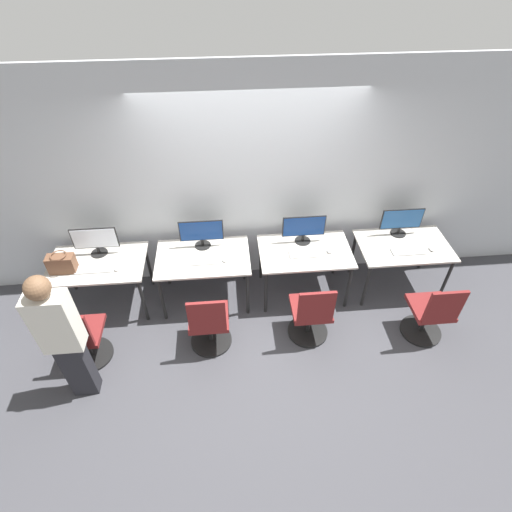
% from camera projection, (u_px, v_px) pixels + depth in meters
% --- Properties ---
extents(ground_plane, '(20.00, 20.00, 0.00)m').
position_uv_depth(ground_plane, '(257.00, 315.00, 5.04)').
color(ground_plane, '#3D3D42').
extents(wall_back, '(12.00, 0.05, 2.80)m').
position_uv_depth(wall_back, '(251.00, 183.00, 4.75)').
color(wall_back, '#B7BCC1').
rests_on(wall_back, ground_plane).
extents(desk_far_left, '(1.13, 0.72, 0.71)m').
position_uv_depth(desk_far_left, '(98.00, 267.00, 4.77)').
color(desk_far_left, '#BCB7AD').
rests_on(desk_far_left, ground_plane).
extents(monitor_far_left, '(0.53, 0.20, 0.37)m').
position_uv_depth(monitor_far_left, '(95.00, 240.00, 4.72)').
color(monitor_far_left, black).
rests_on(monitor_far_left, desk_far_left).
extents(keyboard_far_left, '(0.41, 0.14, 0.02)m').
position_uv_depth(keyboard_far_left, '(94.00, 269.00, 4.62)').
color(keyboard_far_left, silver).
rests_on(keyboard_far_left, desk_far_left).
extents(mouse_far_left, '(0.06, 0.09, 0.03)m').
position_uv_depth(mouse_far_left, '(117.00, 268.00, 4.62)').
color(mouse_far_left, silver).
rests_on(mouse_far_left, desk_far_left).
extents(office_chair_far_left, '(0.48, 0.48, 0.90)m').
position_uv_depth(office_chair_far_left, '(82.00, 339.00, 4.30)').
color(office_chair_far_left, black).
rests_on(office_chair_far_left, ground_plane).
extents(person_far_left, '(0.36, 0.22, 1.65)m').
position_uv_depth(person_far_left, '(62.00, 336.00, 3.68)').
color(person_far_left, '#232328').
rests_on(person_far_left, ground_plane).
extents(desk_left, '(1.13, 0.72, 0.71)m').
position_uv_depth(desk_left, '(203.00, 261.00, 4.85)').
color(desk_left, '#BCB7AD').
rests_on(desk_left, ground_plane).
extents(monitor_left, '(0.53, 0.20, 0.37)m').
position_uv_depth(monitor_left, '(201.00, 233.00, 4.82)').
color(monitor_left, black).
rests_on(monitor_left, desk_left).
extents(keyboard_left, '(0.41, 0.14, 0.02)m').
position_uv_depth(keyboard_left, '(203.00, 261.00, 4.72)').
color(keyboard_left, silver).
rests_on(keyboard_left, desk_left).
extents(mouse_left, '(0.06, 0.09, 0.03)m').
position_uv_depth(mouse_left, '(225.00, 260.00, 4.74)').
color(mouse_left, silver).
rests_on(mouse_left, desk_left).
extents(office_chair_left, '(0.48, 0.48, 0.90)m').
position_uv_depth(office_chair_left, '(209.00, 325.00, 4.45)').
color(office_chair_left, black).
rests_on(office_chair_left, ground_plane).
extents(desk_right, '(1.13, 0.72, 0.71)m').
position_uv_depth(desk_right, '(305.00, 255.00, 4.93)').
color(desk_right, '#BCB7AD').
rests_on(desk_right, ground_plane).
extents(monitor_right, '(0.53, 0.20, 0.37)m').
position_uv_depth(monitor_right, '(304.00, 228.00, 4.89)').
color(monitor_right, black).
rests_on(monitor_right, desk_right).
extents(keyboard_right, '(0.41, 0.14, 0.02)m').
position_uv_depth(keyboard_right, '(306.00, 254.00, 4.82)').
color(keyboard_right, silver).
rests_on(keyboard_right, desk_right).
extents(mouse_right, '(0.06, 0.09, 0.03)m').
position_uv_depth(mouse_right, '(329.00, 251.00, 4.86)').
color(mouse_right, silver).
rests_on(mouse_right, desk_right).
extents(office_chair_right, '(0.48, 0.48, 0.90)m').
position_uv_depth(office_chair_right, '(311.00, 316.00, 4.55)').
color(office_chair_right, black).
rests_on(office_chair_right, ground_plane).
extents(desk_far_right, '(1.13, 0.72, 0.71)m').
position_uv_depth(desk_far_right, '(403.00, 249.00, 5.02)').
color(desk_far_right, '#BCB7AD').
rests_on(desk_far_right, ground_plane).
extents(monitor_far_right, '(0.53, 0.20, 0.37)m').
position_uv_depth(monitor_far_right, '(401.00, 221.00, 5.01)').
color(monitor_far_right, black).
rests_on(monitor_far_right, desk_far_right).
extents(keyboard_far_right, '(0.41, 0.14, 0.02)m').
position_uv_depth(keyboard_far_right, '(409.00, 251.00, 4.86)').
color(keyboard_far_right, silver).
rests_on(keyboard_far_right, desk_far_right).
extents(mouse_far_right, '(0.06, 0.09, 0.03)m').
position_uv_depth(mouse_far_right, '(432.00, 249.00, 4.88)').
color(mouse_far_right, silver).
rests_on(mouse_far_right, desk_far_right).
extents(office_chair_far_right, '(0.48, 0.48, 0.90)m').
position_uv_depth(office_chair_far_right, '(431.00, 315.00, 4.56)').
color(office_chair_far_right, black).
rests_on(office_chair_far_right, ground_plane).
extents(handbag, '(0.30, 0.18, 0.25)m').
position_uv_depth(handbag, '(62.00, 263.00, 4.54)').
color(handbag, brown).
rests_on(handbag, desk_far_left).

